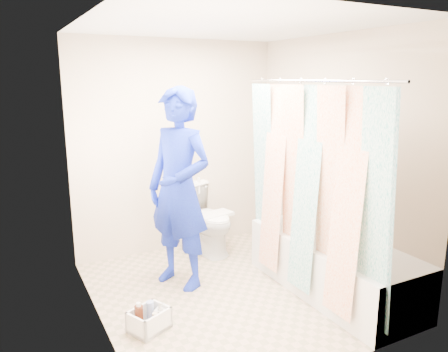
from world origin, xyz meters
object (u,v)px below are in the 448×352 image
toilet (206,218)px  plumber (179,189)px  cleaning_caddy (150,320)px  bathtub (332,264)px

toilet → plumber: plumber is taller
toilet → plumber: (-0.57, -0.63, 0.56)m
toilet → plumber: 1.01m
plumber → cleaning_caddy: plumber is taller
toilet → cleaning_caddy: (-1.10, -1.28, -0.31)m
toilet → cleaning_caddy: 1.71m
bathtub → cleaning_caddy: 1.75m
plumber → toilet: bearing=109.9°
toilet → cleaning_caddy: bearing=-142.4°
plumber → cleaning_caddy: 1.21m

